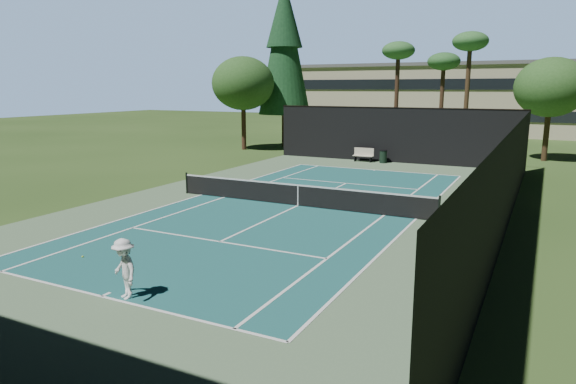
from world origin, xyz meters
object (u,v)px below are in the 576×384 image
player (124,269)px  trash_bin (383,157)px  tennis_ball_b (251,193)px  tennis_net (298,194)px  tennis_ball_c (308,192)px  tennis_ball_a (83,257)px  park_bench (364,154)px  tennis_ball_d (280,191)px

player → trash_bin: player is taller
tennis_ball_b → player: bearing=-72.9°
tennis_net → tennis_ball_c: (-0.83, 2.98, -0.52)m
tennis_ball_a → park_bench: (1.00, 25.22, 0.51)m
trash_bin → tennis_ball_a: bearing=-95.7°
tennis_ball_c → player: bearing=-84.3°
tennis_net → trash_bin: bearing=91.8°
tennis_ball_b → park_bench: 13.98m
tennis_ball_c → tennis_ball_d: bearing=-165.8°
tennis_ball_c → tennis_ball_b: bearing=-150.3°
player → park_bench: bearing=119.8°
tennis_ball_b → tennis_ball_d: bearing=45.2°
tennis_net → player: size_ratio=8.01×
trash_bin → tennis_ball_b: bearing=-102.0°
player → tennis_ball_d: 14.57m
tennis_ball_a → tennis_net: bearing=73.1°
park_bench → tennis_ball_b: bearing=-95.9°
tennis_ball_a → trash_bin: 25.33m
tennis_ball_b → trash_bin: (2.94, 13.88, 0.45)m
player → tennis_ball_c: bearing=119.9°
player → tennis_ball_b: size_ratio=24.30×
trash_bin → tennis_ball_d: bearing=-98.2°
tennis_net → park_bench: tennis_net is taller
tennis_ball_a → tennis_ball_d: tennis_ball_a is taller
park_bench → tennis_net: bearing=-82.6°
player → tennis_ball_d: size_ratio=25.64×
park_bench → trash_bin: 1.50m
tennis_ball_d → park_bench: 12.80m
tennis_ball_a → tennis_ball_d: bearing=87.0°
tennis_ball_b → trash_bin: trash_bin is taller
tennis_net → tennis_ball_c: bearing=105.6°
park_bench → tennis_ball_c: bearing=-84.7°
tennis_net → tennis_ball_c: size_ratio=185.17×
tennis_ball_d → park_bench: (0.34, 12.79, 0.52)m
park_bench → trash_bin: (1.50, -0.01, -0.07)m
tennis_ball_b → tennis_ball_c: (2.60, 1.48, 0.00)m
tennis_net → tennis_ball_d: size_ratio=205.47×
tennis_ball_d → tennis_net: bearing=-48.1°
tennis_net → tennis_ball_a: size_ratio=179.96×
tennis_ball_c → trash_bin: (0.34, 12.39, 0.44)m
tennis_ball_a → park_bench: bearing=87.7°
tennis_net → tennis_ball_c: tennis_net is taller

